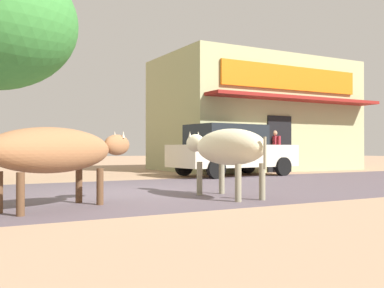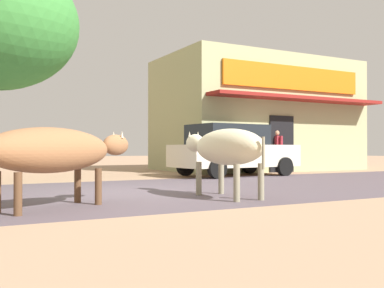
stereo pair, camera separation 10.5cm
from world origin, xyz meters
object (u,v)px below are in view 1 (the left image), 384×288
(parked_hatchback_car, at_px, (231,150))
(cow_near_brown, at_px, (57,151))
(cow_far_dark, at_px, (227,148))
(pedestrian_by_shop, at_px, (275,148))

(parked_hatchback_car, relative_size, cow_near_brown, 1.58)
(cow_near_brown, height_order, cow_far_dark, cow_far_dark)
(cow_far_dark, distance_m, pedestrian_by_shop, 8.88)
(parked_hatchback_car, height_order, cow_near_brown, parked_hatchback_car)
(pedestrian_by_shop, bearing_deg, cow_near_brown, -145.71)
(parked_hatchback_car, bearing_deg, cow_far_dark, -124.50)
(cow_far_dark, xyz_separation_m, pedestrian_by_shop, (6.25, 6.31, 0.00))
(cow_near_brown, distance_m, cow_far_dark, 3.06)
(parked_hatchback_car, relative_size, cow_far_dark, 1.67)
(cow_far_dark, height_order, pedestrian_by_shop, pedestrian_by_shop)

